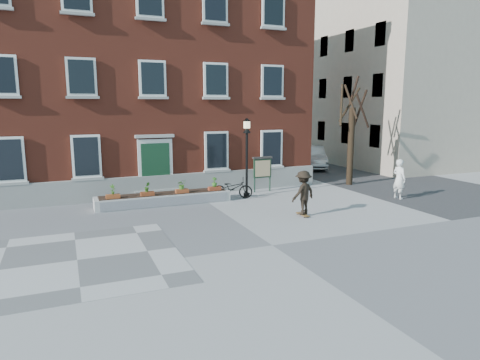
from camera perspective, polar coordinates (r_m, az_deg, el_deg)
name	(u,v)px	position (r m, az deg, el deg)	size (l,w,h in m)	color
ground	(272,245)	(14.29, 4.33, -8.68)	(100.00, 100.00, 0.00)	gray
checker_patch	(77,260)	(13.84, -20.89, -9.95)	(6.00, 6.00, 0.01)	#5D5D60
bicycle	(232,188)	(21.03, -1.02, -1.09)	(0.69, 1.97, 1.03)	black
parked_car	(311,157)	(31.50, 9.50, 3.05)	(1.71, 4.91, 1.62)	#B8BBBE
bystander	(399,179)	(22.30, 20.45, 0.13)	(0.72, 0.47, 1.96)	white
brick_building	(135,74)	(26.42, -13.79, 13.51)	(18.40, 10.85, 12.60)	brown
planter_assembly	(164,198)	(20.14, -10.06, -2.36)	(6.20, 1.12, 1.15)	silver
bare_tree	(351,136)	(25.21, 14.62, 5.66)	(1.83, 1.83, 6.16)	black
side_street	(355,76)	(40.03, 15.07, 13.22)	(15.20, 36.00, 14.50)	#3B3B3E
lamp_post	(247,146)	(21.09, 0.91, 4.50)	(0.40, 0.40, 3.93)	black
notice_board	(262,168)	(22.58, 3.00, 1.59)	(1.10, 0.16, 1.87)	#172F23
skateboarder	(303,193)	(17.84, 8.43, -1.68)	(1.33, 0.99, 1.91)	brown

